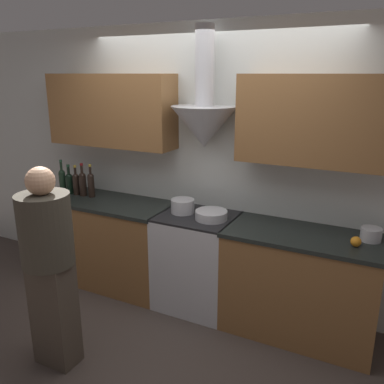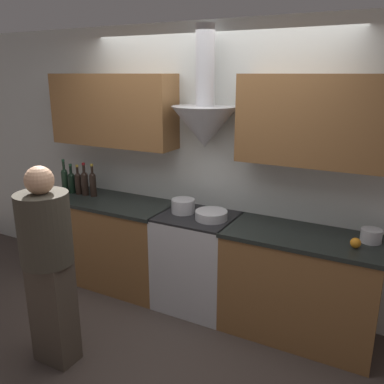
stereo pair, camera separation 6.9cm
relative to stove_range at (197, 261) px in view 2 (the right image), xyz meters
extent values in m
plane|color=#423833|center=(0.00, -0.33, -0.46)|extent=(12.00, 12.00, 0.00)
cube|color=silver|center=(0.00, 0.33, 0.84)|extent=(8.40, 0.06, 2.60)
cone|color=silver|center=(0.00, 0.14, 1.24)|extent=(0.59, 0.59, 0.36)
cylinder|color=silver|center=(0.00, 0.14, 1.76)|extent=(0.16, 0.16, 0.67)
cube|color=brown|center=(-1.03, 0.15, 1.34)|extent=(1.36, 0.32, 0.70)
cube|color=brown|center=(0.96, 0.15, 1.34)|extent=(1.23, 0.32, 0.70)
cube|color=brown|center=(-1.03, 0.00, -0.02)|extent=(1.36, 0.60, 0.87)
cube|color=black|center=(-1.03, 0.00, 0.43)|extent=(1.38, 0.62, 0.03)
cube|color=brown|center=(0.96, 0.00, -0.02)|extent=(1.23, 0.60, 0.87)
cube|color=black|center=(0.96, 0.00, 0.43)|extent=(1.26, 0.62, 0.03)
cube|color=silver|center=(0.00, 0.00, -0.01)|extent=(0.69, 0.60, 0.89)
cube|color=black|center=(0.00, -0.30, -0.05)|extent=(0.48, 0.01, 0.40)
cube|color=black|center=(0.00, 0.00, 0.44)|extent=(0.69, 0.60, 0.02)
cube|color=silver|center=(0.00, 0.27, 0.38)|extent=(0.69, 0.06, 0.10)
cylinder|color=black|center=(-1.63, 0.02, 0.56)|extent=(0.07, 0.07, 0.22)
sphere|color=black|center=(-1.63, 0.02, 0.67)|extent=(0.07, 0.07, 0.07)
cylinder|color=black|center=(-1.63, 0.02, 0.74)|extent=(0.03, 0.03, 0.10)
cylinder|color=#234C33|center=(-1.63, 0.02, 0.80)|extent=(0.03, 0.03, 0.02)
cylinder|color=black|center=(-1.54, 0.02, 0.54)|extent=(0.08, 0.08, 0.18)
sphere|color=black|center=(-1.54, 0.02, 0.63)|extent=(0.08, 0.08, 0.08)
cylinder|color=black|center=(-1.54, 0.02, 0.70)|extent=(0.03, 0.03, 0.10)
cylinder|color=#234C33|center=(-1.54, 0.02, 0.76)|extent=(0.03, 0.03, 0.02)
cylinder|color=black|center=(-1.44, 0.02, 0.55)|extent=(0.07, 0.07, 0.20)
sphere|color=black|center=(-1.44, 0.02, 0.65)|extent=(0.07, 0.07, 0.07)
cylinder|color=black|center=(-1.44, 0.02, 0.70)|extent=(0.03, 0.03, 0.08)
cylinder|color=gold|center=(-1.44, 0.02, 0.76)|extent=(0.03, 0.03, 0.02)
cylinder|color=black|center=(-1.35, 0.02, 0.56)|extent=(0.08, 0.08, 0.21)
sphere|color=black|center=(-1.35, 0.02, 0.66)|extent=(0.07, 0.07, 0.07)
cylinder|color=black|center=(-1.35, 0.02, 0.73)|extent=(0.03, 0.03, 0.10)
cylinder|color=maroon|center=(-1.35, 0.02, 0.79)|extent=(0.03, 0.03, 0.02)
cylinder|color=black|center=(-1.24, 0.03, 0.56)|extent=(0.07, 0.07, 0.22)
sphere|color=black|center=(-1.24, 0.03, 0.67)|extent=(0.07, 0.07, 0.07)
cylinder|color=black|center=(-1.24, 0.03, 0.73)|extent=(0.03, 0.03, 0.09)
cylinder|color=gold|center=(-1.24, 0.03, 0.79)|extent=(0.03, 0.03, 0.02)
cylinder|color=silver|center=(-0.16, 0.02, 0.51)|extent=(0.22, 0.22, 0.13)
cylinder|color=silver|center=(0.16, -0.03, 0.49)|extent=(0.29, 0.29, 0.08)
sphere|color=orange|center=(1.36, -0.08, 0.49)|extent=(0.08, 0.08, 0.08)
cylinder|color=silver|center=(1.45, 0.09, 0.50)|extent=(0.16, 0.16, 0.10)
cube|color=#473D33|center=(-0.60, -1.21, -0.04)|extent=(0.32, 0.21, 0.83)
cylinder|color=#3D382D|center=(-0.60, -1.21, 0.63)|extent=(0.37, 0.37, 0.53)
sphere|color=tan|center=(-0.60, -1.21, 0.99)|extent=(0.20, 0.20, 0.20)
camera|label=1|loc=(1.53, -3.13, 1.70)|focal=38.00mm
camera|label=2|loc=(1.60, -3.10, 1.70)|focal=38.00mm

